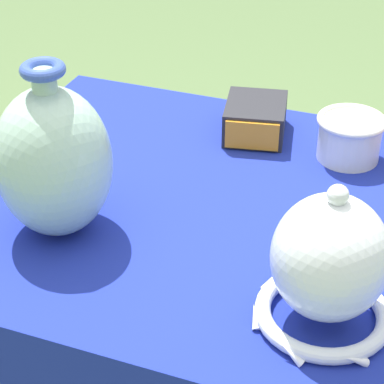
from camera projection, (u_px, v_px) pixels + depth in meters
display_table at (227, 253)px, 1.27m from camera, size 0.96×0.75×0.75m
vase_tall_bulbous at (53, 161)px, 1.12m from camera, size 0.18×0.18×0.28m
vase_dome_bell at (329, 266)px, 0.96m from camera, size 0.19×0.20×0.22m
mosaic_tile_box at (255, 119)px, 1.42m from camera, size 0.14×0.16×0.07m
cup_wide_ivory at (350, 136)px, 1.34m from camera, size 0.12×0.12×0.08m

